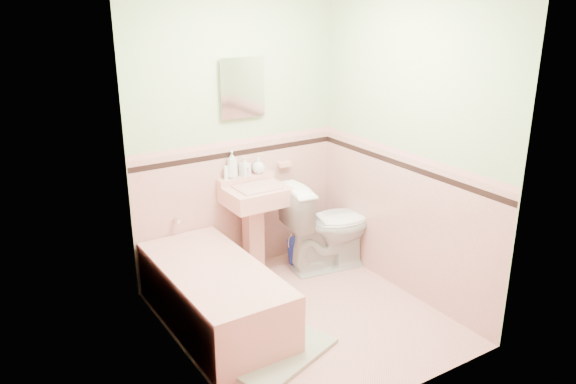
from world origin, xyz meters
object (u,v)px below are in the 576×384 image
bathtub (215,297)px  toilet (328,225)px  medicine_cabinet (242,88)px  shoe (257,347)px  soap_bottle_mid (245,166)px  sink (257,232)px  soap_bottle_left (232,164)px  soap_bottle_right (258,165)px  bucket (299,252)px

bathtub → toilet: size_ratio=1.76×
medicine_cabinet → shoe: 2.18m
soap_bottle_mid → shoe: size_ratio=1.15×
bathtub → soap_bottle_mid: size_ratio=8.58×
sink → medicine_cabinet: (0.00, 0.21, 1.27)m
sink → soap_bottle_left: bearing=126.4°
soap_bottle_right → bucket: soap_bottle_right is taller
shoe → toilet: bearing=59.1°
medicine_cabinet → bucket: size_ratio=2.05×
soap_bottle_mid → bucket: 1.02m
soap_bottle_left → shoe: (-0.49, -1.26, -0.98)m
soap_bottle_mid → soap_bottle_left: bearing=180.0°
bathtub → soap_bottle_mid: (0.67, 0.71, 0.78)m
soap_bottle_left → bucket: 1.11m
soap_bottle_left → soap_bottle_mid: soap_bottle_left is taller
soap_bottle_left → soap_bottle_right: bearing=0.0°
medicine_cabinet → soap_bottle_left: 0.67m
toilet → soap_bottle_right: bearing=60.8°
sink → bucket: sink is taller
sink → soap_bottle_mid: bearing=92.3°
sink → soap_bottle_mid: size_ratio=4.90×
toilet → soap_bottle_mid: bearing=67.3°
sink → medicine_cabinet: size_ratio=1.81×
soap_bottle_left → shoe: size_ratio=1.65×
toilet → bucket: bearing=49.0°
soap_bottle_mid → soap_bottle_right: soap_bottle_mid is taller
medicine_cabinet → shoe: size_ratio=3.12×
soap_bottle_right → soap_bottle_mid: bearing=180.0°
soap_bottle_right → toilet: size_ratio=0.18×
soap_bottle_right → toilet: bearing=-37.8°
bucket → medicine_cabinet: bearing=155.6°
bucket → sink: bearing=-179.8°
bucket → shoe: bucket is taller
bathtub → bucket: size_ratio=6.49×
soap_bottle_mid → toilet: soap_bottle_mid is taller
soap_bottle_mid → bucket: size_ratio=0.76×
sink → shoe: sink is taller
soap_bottle_left → bucket: bearing=-16.8°
soap_bottle_right → sink: bearing=-126.5°
bathtub → soap_bottle_right: bearing=41.1°
sink → soap_bottle_left: soap_bottle_left is taller
bathtub → soap_bottle_mid: bearing=46.5°
sink → toilet: (0.64, -0.22, -0.00)m
soap_bottle_mid → medicine_cabinet: bearing=76.6°
soap_bottle_mid → shoe: 1.69m
sink → toilet: bearing=-18.5°
soap_bottle_left → shoe: bearing=-111.0°
soap_bottle_right → bucket: bearing=-28.7°
toilet → shoe: toilet is taller
toilet → shoe: size_ratio=5.61×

